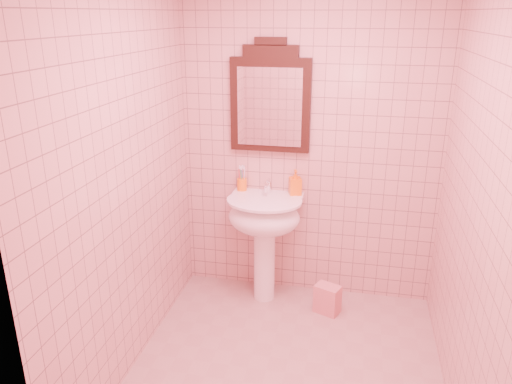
% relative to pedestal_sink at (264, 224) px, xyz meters
% --- Properties ---
extents(floor, '(2.20, 2.20, 0.00)m').
position_rel_pedestal_sink_xyz_m(floor, '(0.31, -0.87, -0.66)').
color(floor, tan).
rests_on(floor, ground).
extents(back_wall, '(2.00, 0.02, 2.50)m').
position_rel_pedestal_sink_xyz_m(back_wall, '(0.31, 0.23, 0.59)').
color(back_wall, '#D49D94').
rests_on(back_wall, floor).
extents(pedestal_sink, '(0.58, 0.58, 0.86)m').
position_rel_pedestal_sink_xyz_m(pedestal_sink, '(0.00, 0.00, 0.00)').
color(pedestal_sink, white).
rests_on(pedestal_sink, floor).
extents(faucet, '(0.04, 0.16, 0.11)m').
position_rel_pedestal_sink_xyz_m(faucet, '(0.00, 0.14, 0.26)').
color(faucet, white).
rests_on(faucet, pedestal_sink).
extents(mirror, '(0.61, 0.06, 0.85)m').
position_rel_pedestal_sink_xyz_m(mirror, '(0.00, 0.20, 0.93)').
color(mirror, black).
rests_on(mirror, back_wall).
extents(toothbrush_cup, '(0.08, 0.08, 0.18)m').
position_rel_pedestal_sink_xyz_m(toothbrush_cup, '(-0.22, 0.17, 0.25)').
color(toothbrush_cup, orange).
rests_on(toothbrush_cup, pedestal_sink).
extents(soap_dispenser, '(0.11, 0.12, 0.20)m').
position_rel_pedestal_sink_xyz_m(soap_dispenser, '(0.21, 0.16, 0.30)').
color(soap_dispenser, orange).
rests_on(soap_dispenser, pedestal_sink).
extents(towel, '(0.22, 0.19, 0.23)m').
position_rel_pedestal_sink_xyz_m(towel, '(0.52, -0.11, -0.55)').
color(towel, '#CE797A').
rests_on(towel, floor).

